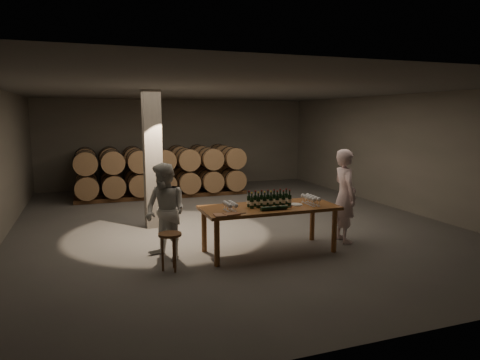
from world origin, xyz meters
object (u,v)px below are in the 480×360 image
object	(u,v)px
tasting_table	(269,212)
plate	(295,204)
bottle_cluster	(269,201)
person_woman	(165,212)
person_man	(345,196)
stool	(170,240)
notebook_near	(231,214)

from	to	relation	value
tasting_table	plate	xyz separation A→B (m)	(0.53, -0.05, 0.11)
bottle_cluster	person_woman	world-z (taller)	person_woman
plate	person_man	distance (m)	1.23
stool	person_man	distance (m)	3.79
stool	person_man	size ratio (longest dim) A/B	0.34
tasting_table	plate	world-z (taller)	plate
notebook_near	stool	xyz separation A→B (m)	(-1.07, 0.07, -0.38)
plate	stool	bearing A→B (deg)	-172.82
stool	tasting_table	bearing A→B (deg)	10.40
notebook_near	person_woman	bearing A→B (deg)	134.24
person_man	bottle_cluster	bearing A→B (deg)	101.43
plate	notebook_near	bearing A→B (deg)	-165.02
bottle_cluster	plate	bearing A→B (deg)	-6.11
person_man	plate	bearing A→B (deg)	105.55
person_woman	bottle_cluster	bearing A→B (deg)	49.27
tasting_table	plate	size ratio (longest dim) A/B	9.52
tasting_table	bottle_cluster	world-z (taller)	bottle_cluster
tasting_table	stool	distance (m)	2.04
tasting_table	bottle_cluster	size ratio (longest dim) A/B	3.03
plate	stool	size ratio (longest dim) A/B	0.42
tasting_table	person_woman	size ratio (longest dim) A/B	1.47
tasting_table	person_man	distance (m)	1.76
bottle_cluster	tasting_table	bearing A→B (deg)	-98.12
tasting_table	plate	bearing A→B (deg)	-5.17
stool	person_man	world-z (taller)	person_man
tasting_table	stool	xyz separation A→B (m)	(-1.99, -0.36, -0.26)
person_man	person_woman	world-z (taller)	person_man
tasting_table	person_man	world-z (taller)	person_man
tasting_table	notebook_near	size ratio (longest dim) A/B	10.23
bottle_cluster	person_woman	xyz separation A→B (m)	(-1.95, 0.26, -0.12)
notebook_near	stool	world-z (taller)	notebook_near
tasting_table	bottle_cluster	xyz separation A→B (m)	(0.00, 0.01, 0.21)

